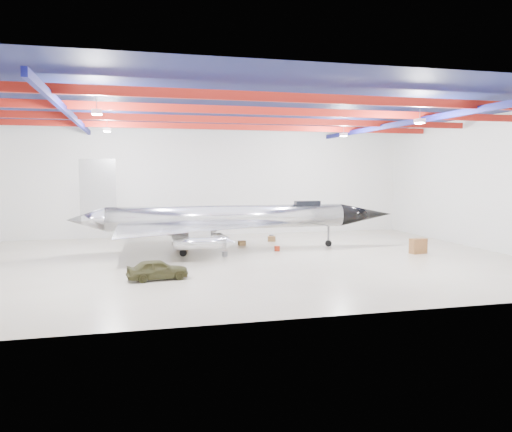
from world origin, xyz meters
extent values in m
plane|color=#B7A892|center=(0.00, 0.00, 0.00)|extent=(40.00, 40.00, 0.00)
plane|color=silver|center=(0.00, 15.00, 5.50)|extent=(40.00, 0.00, 40.00)
plane|color=silver|center=(20.00, 0.00, 5.50)|extent=(0.00, 30.00, 30.00)
plane|color=#0A0F38|center=(0.00, 0.00, 11.00)|extent=(40.00, 40.00, 0.00)
cube|color=maroon|center=(0.00, -9.00, 10.40)|extent=(39.50, 0.25, 0.50)
cube|color=maroon|center=(0.00, -3.00, 10.40)|extent=(39.50, 0.25, 0.50)
cube|color=maroon|center=(0.00, 3.00, 10.40)|extent=(39.50, 0.25, 0.50)
cube|color=maroon|center=(0.00, 9.00, 10.40)|extent=(39.50, 0.25, 0.50)
cube|color=#0D0E4F|center=(-12.00, 0.00, 10.10)|extent=(0.25, 29.50, 0.40)
cube|color=#0D0E4F|center=(12.00, 0.00, 10.10)|extent=(0.25, 29.50, 0.40)
cube|color=silver|center=(-10.00, -6.00, 9.70)|extent=(0.55, 0.55, 0.25)
cube|color=silver|center=(10.00, -6.00, 9.70)|extent=(0.55, 0.55, 0.25)
cube|color=silver|center=(-10.00, 6.00, 9.70)|extent=(0.55, 0.55, 0.25)
cube|color=silver|center=(10.00, 6.00, 9.70)|extent=(0.55, 0.55, 0.25)
cylinder|color=silver|center=(-0.59, 4.83, 2.71)|extent=(19.42, 2.47, 1.94)
cone|color=black|center=(11.51, 4.50, 2.71)|extent=(4.89, 2.07, 1.94)
cone|color=silver|center=(-11.73, 5.14, 2.71)|extent=(2.96, 2.02, 1.94)
cube|color=silver|center=(-10.76, 5.11, 5.23)|extent=(2.71, 0.19, 4.36)
cube|color=black|center=(6.18, 4.65, 3.73)|extent=(2.15, 0.83, 0.48)
cylinder|color=silver|center=(-3.64, -0.41, 1.36)|extent=(3.70, 0.97, 0.87)
cylinder|color=silver|center=(-3.58, 2.01, 1.36)|extent=(3.70, 0.97, 0.87)
cylinder|color=silver|center=(-3.42, 7.82, 1.36)|extent=(3.70, 0.97, 0.87)
cylinder|color=silver|center=(-3.35, 10.24, 1.36)|extent=(3.70, 0.97, 0.87)
cylinder|color=#59595B|center=(8.12, 4.59, 0.87)|extent=(0.17, 0.17, 1.74)
cylinder|color=black|center=(8.12, 4.59, 0.27)|extent=(0.55, 0.23, 0.54)
cylinder|color=#59595B|center=(-4.53, 2.52, 0.87)|extent=(0.17, 0.17, 1.74)
cylinder|color=black|center=(-4.53, 2.52, 0.27)|extent=(0.55, 0.23, 0.54)
cylinder|color=#59595B|center=(-4.40, 7.36, 0.87)|extent=(0.17, 0.17, 1.74)
cylinder|color=black|center=(-4.40, 7.36, 0.27)|extent=(0.55, 0.23, 0.54)
imported|color=#3A391D|center=(-6.83, -5.42, 0.61)|extent=(3.77, 1.93, 1.23)
cube|color=brown|center=(13.54, -0.61, 0.60)|extent=(1.38, 0.82, 1.20)
cube|color=olive|center=(-4.11, 5.28, 0.17)|extent=(0.54, 0.46, 0.34)
cube|color=maroon|center=(-4.00, 8.18, 0.14)|extent=(0.43, 0.35, 0.29)
cylinder|color=#59595B|center=(-1.47, 1.71, 0.19)|extent=(0.54, 0.54, 0.38)
cube|color=olive|center=(4.24, 8.86, 0.24)|extent=(0.77, 0.66, 0.48)
cube|color=#59595B|center=(-4.60, 7.42, 0.13)|extent=(0.43, 0.38, 0.27)
cylinder|color=maroon|center=(3.14, 3.30, 0.21)|extent=(0.53, 0.53, 0.41)
cube|color=olive|center=(1.02, 6.98, 0.21)|extent=(0.66, 0.55, 0.42)
cylinder|color=#59595B|center=(4.72, 10.66, 0.20)|extent=(0.45, 0.45, 0.39)
camera|label=1|loc=(-8.19, -35.18, 6.36)|focal=35.00mm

